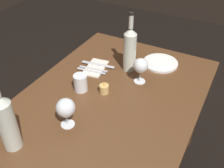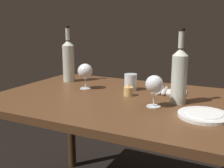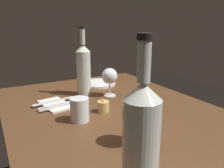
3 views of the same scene
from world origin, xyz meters
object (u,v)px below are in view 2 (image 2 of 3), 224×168
Objects in this scene: folded_napkin at (169,92)px; table_knife at (175,91)px; wine_glass_left at (154,85)px; wine_bottle_second at (179,75)px; water_tumbler at (130,83)px; votive_candle at (128,92)px; fork_inner at (165,90)px; dinner_plate at (204,115)px; wine_bottle at (68,60)px; fork_outer at (161,90)px; wine_glass_right at (85,72)px.

table_knife is at bearing -0.00° from folded_napkin.
wine_glass_left is 0.14m from wine_bottle_second.
wine_bottle_second is at bearing -63.91° from folded_napkin.
water_tumbler is 0.13m from votive_candle.
dinner_plate is at bearing -52.19° from fork_inner.
fork_inner reaches higher than folded_napkin.
fork_inner is (-0.02, 0.00, 0.01)m from folded_napkin.
folded_napkin is at bearing 0.00° from fork_inner.
votive_candle is 0.33× the size of folded_napkin.
votive_candle reaches higher than table_knife.
wine_bottle_second is 1.66× the size of dinner_plate.
wine_bottle is 5.45× the size of votive_candle.
fork_outer is at bearing 180.00° from fork_inner.
wine_glass_right is 0.74m from dinner_plate.
water_tumbler is (-0.31, 0.15, -0.10)m from wine_bottle_second.
folded_napkin is (-0.23, 0.33, -0.00)m from dinner_plate.
wine_glass_left is 0.31m from fork_outer.
water_tumbler reaches higher than folded_napkin.
wine_bottle_second is at bearing -25.00° from water_tumbler.
wine_bottle_second reaches higher than dinner_plate.
wine_bottle_second is 0.36m from water_tumbler.
folded_napkin is (0.47, 0.13, -0.10)m from wine_glass_right.
folded_napkin is (-0.00, 0.29, -0.10)m from wine_glass_left.
water_tumbler reaches higher than votive_candle.
fork_outer is (-0.05, 0.00, 0.01)m from folded_napkin.
wine_glass_left is at bearing -48.73° from water_tumbler.
votive_candle is (0.04, -0.12, -0.02)m from water_tumbler.
wine_bottle reaches higher than fork_outer.
wine_bottle reaches higher than table_knife.
wine_glass_right is at bearing 161.10° from wine_glass_left.
wine_bottle_second is 1.76× the size of folded_napkin.
wine_bottle_second is at bearing -5.44° from wine_glass_right.
folded_napkin is (-0.09, 0.18, -0.14)m from wine_bottle_second.
wine_bottle reaches higher than wine_glass_left.
water_tumbler is at bearing 131.27° from wine_glass_left.
wine_bottle_second is 0.30m from votive_candle.
votive_candle is at bearing 157.56° from dinner_plate.
wine_glass_left reaches higher than fork_outer.
folded_napkin is at bearing 41.96° from votive_candle.
fork_inner is 0.02m from fork_outer.
wine_glass_left is 0.42× the size of wine_bottle_second.
wine_bottle is 0.48m from water_tumbler.
dinner_plate is 0.42m from fork_inner.
wine_bottle_second is 5.38× the size of votive_candle.
wine_glass_right is 0.84× the size of fork_outer.
water_tumbler reaches higher than dinner_plate.
folded_napkin is at bearing 15.42° from wine_glass_right.
table_knife is at bearing -0.00° from fork_inner.
table_knife is (0.08, -0.00, 0.00)m from fork_outer.
wine_bottle is at bearing 179.73° from fork_inner.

